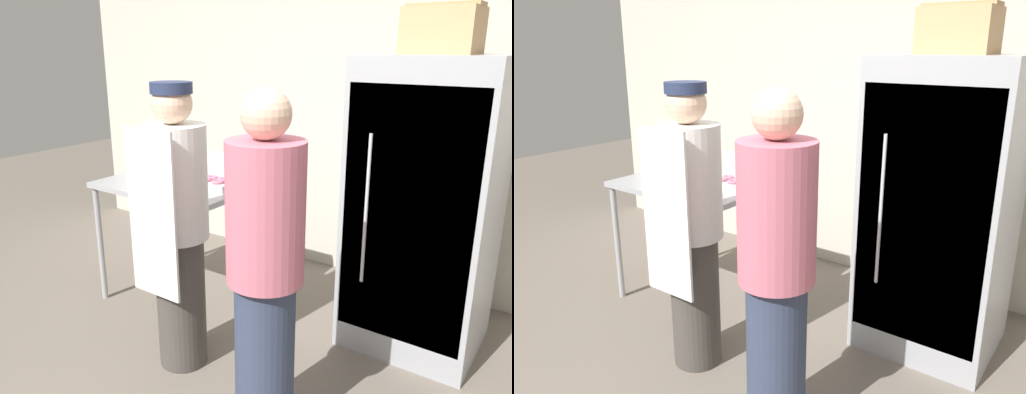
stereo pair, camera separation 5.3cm
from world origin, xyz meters
TOP-DOWN VIEW (x-y plane):
  - back_wall at (0.00, 2.35)m, footprint 6.40×0.12m
  - refrigerator at (0.59, 1.57)m, footprint 0.80×0.76m
  - prep_counter at (-1.03, 1.11)m, footprint 1.06×0.76m
  - donut_box at (-0.72, 1.16)m, footprint 0.28×0.19m
  - blender_pitcher at (-1.17, 1.09)m, footprint 0.13×0.13m
  - binder_stack at (-1.38, 1.29)m, footprint 0.29×0.24m
  - cardboard_storage_box at (0.59, 1.59)m, footprint 0.40×0.33m
  - person_baker at (-0.48, 0.53)m, footprint 0.36×0.37m
  - person_customer at (0.24, 0.35)m, footprint 0.36×0.36m

SIDE VIEW (x-z plane):
  - prep_counter at x=-1.03m, z-range 0.35..1.27m
  - person_customer at x=0.24m, z-range 0.02..1.71m
  - person_baker at x=-0.48m, z-range 0.03..1.71m
  - refrigerator at x=0.59m, z-range 0.00..1.81m
  - donut_box at x=-0.72m, z-range 0.85..1.08m
  - binder_stack at x=-1.38m, z-range 0.92..1.06m
  - blender_pitcher at x=-1.17m, z-range 0.90..1.16m
  - back_wall at x=0.00m, z-range 0.00..2.87m
  - cardboard_storage_box at x=0.59m, z-range 1.81..2.08m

